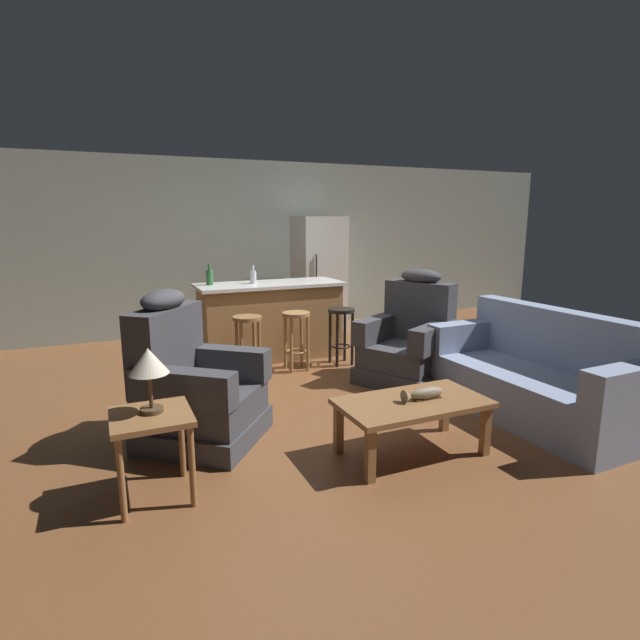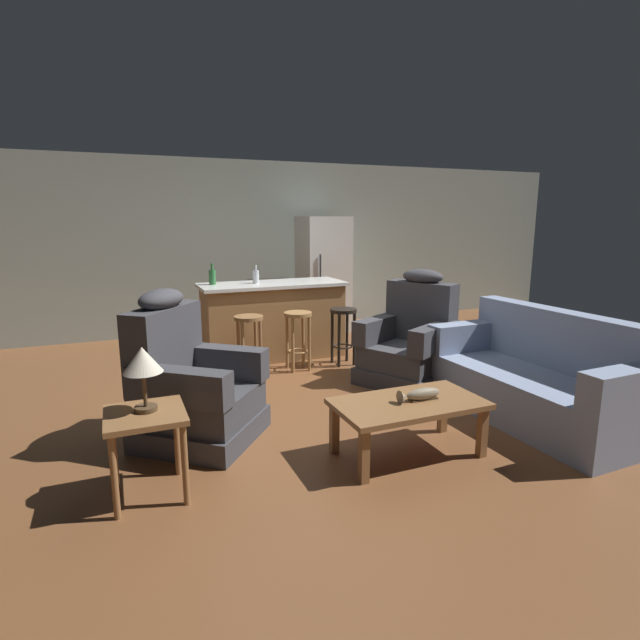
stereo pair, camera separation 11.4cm
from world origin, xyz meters
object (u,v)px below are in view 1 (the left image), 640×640
(bar_stool_middle, at_px, (296,330))
(bottle_short_amber, at_px, (210,277))
(fish_figurine, at_px, (423,394))
(recliner_near_lamp, at_px, (193,388))
(bar_stool_left, at_px, (248,335))
(coffee_table, at_px, (412,407))
(bar_stool_right, at_px, (341,326))
(refrigerator, at_px, (319,274))
(recliner_near_island, at_px, (409,342))
(bottle_tall_green, at_px, (253,277))
(couch, at_px, (537,379))
(table_lamp, at_px, (149,364))
(end_table, at_px, (152,429))

(bar_stool_middle, distance_m, bottle_short_amber, 1.24)
(fish_figurine, height_order, recliner_near_lamp, recliner_near_lamp)
(fish_figurine, height_order, bar_stool_left, bar_stool_left)
(coffee_table, distance_m, bar_stool_right, 2.39)
(coffee_table, height_order, refrigerator, refrigerator)
(recliner_near_island, bearing_deg, bottle_short_amber, -69.66)
(refrigerator, bearing_deg, bottle_tall_green, -139.87)
(couch, bearing_deg, coffee_table, 5.26)
(bottle_tall_green, bearing_deg, recliner_near_lamp, -118.38)
(bar_stool_right, bearing_deg, refrigerator, 74.28)
(table_lamp, xyz_separation_m, refrigerator, (2.89, 3.98, 0.01))
(recliner_near_island, xyz_separation_m, refrigerator, (0.12, 2.68, 0.46))
(recliner_near_island, height_order, table_lamp, recliner_near_island)
(bar_stool_middle, height_order, bottle_tall_green, bottle_tall_green)
(bar_stool_middle, xyz_separation_m, bottle_short_amber, (-0.82, 0.74, 0.57))
(table_lamp, bearing_deg, refrigerator, 54.03)
(bar_stool_right, distance_m, bottle_tall_green, 1.23)
(table_lamp, relative_size, refrigerator, 0.23)
(table_lamp, distance_m, bottle_short_amber, 3.05)
(coffee_table, bearing_deg, bar_stool_middle, 90.37)
(coffee_table, xyz_separation_m, recliner_near_island, (0.96, 1.47, 0.06))
(coffee_table, bearing_deg, refrigerator, 75.46)
(bar_stool_middle, relative_size, bottle_short_amber, 2.68)
(recliner_near_island, xyz_separation_m, bar_stool_right, (-0.39, 0.85, 0.05))
(couch, relative_size, recliner_near_island, 1.60)
(couch, bearing_deg, recliner_near_island, -71.48)
(end_table, relative_size, bar_stool_right, 0.82)
(recliner_near_island, xyz_separation_m, end_table, (-2.77, -1.32, 0.04))
(recliner_near_lamp, xyz_separation_m, recliner_near_island, (2.39, 0.56, 0.00))
(coffee_table, bearing_deg, bar_stool_right, 76.39)
(bar_stool_left, bearing_deg, bottle_tall_green, 67.41)
(table_lamp, height_order, bottle_tall_green, bottle_tall_green)
(recliner_near_island, height_order, bar_stool_left, recliner_near_island)
(bar_stool_left, xyz_separation_m, refrigerator, (1.67, 1.83, 0.41))
(bar_stool_middle, bearing_deg, bar_stool_left, 180.00)
(recliner_near_island, distance_m, bottle_tall_green, 2.06)
(bar_stool_left, bearing_deg, table_lamp, -119.54)
(recliner_near_lamp, height_order, bar_stool_middle, recliner_near_lamp)
(end_table, distance_m, table_lamp, 0.41)
(fish_figurine, distance_m, recliner_near_island, 1.72)
(end_table, distance_m, bar_stool_right, 3.22)
(fish_figurine, xyz_separation_m, table_lamp, (-1.89, 0.19, 0.41))
(bar_stool_right, distance_m, refrigerator, 1.94)
(end_table, bearing_deg, fish_figurine, -5.01)
(couch, bearing_deg, refrigerator, -86.58)
(table_lamp, xyz_separation_m, bar_stool_right, (2.37, 2.15, -0.40))
(end_table, height_order, refrigerator, refrigerator)
(couch, xyz_separation_m, bar_stool_right, (-0.87, 2.15, 0.13))
(table_lamp, bearing_deg, fish_figurine, -5.70)
(end_table, xyz_separation_m, bottle_tall_green, (1.50, 2.82, 0.57))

